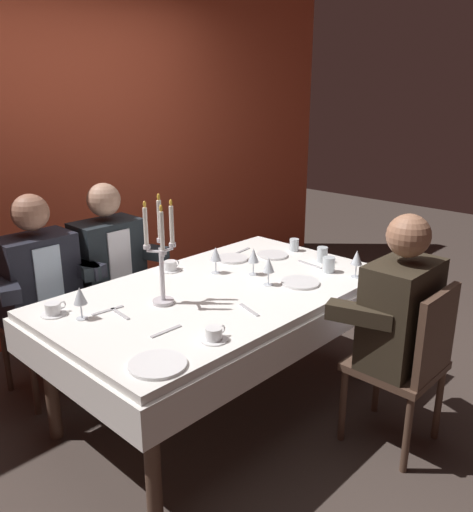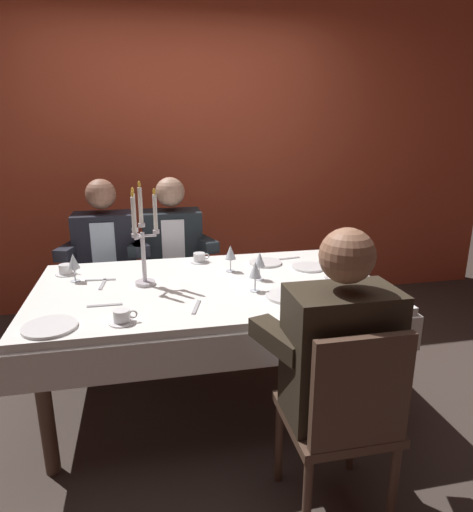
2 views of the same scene
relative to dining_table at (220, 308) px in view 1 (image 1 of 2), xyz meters
name	(u,v)px [view 1 (image 1 of 2)]	position (x,y,z in m)	size (l,w,h in m)	color
ground_plane	(221,403)	(0.00, 0.00, -0.62)	(12.00, 12.00, 0.00)	#3F332E
back_wall	(58,153)	(0.00, 1.66, 0.73)	(6.00, 0.12, 2.70)	#CC4E31
dining_table	(220,308)	(0.00, 0.00, 0.00)	(1.94, 1.14, 0.74)	white
candelabra	(161,256)	(-0.35, 0.06, 0.37)	(0.15, 0.17, 0.58)	silver
dinner_plate_0	(300,282)	(0.36, -0.28, 0.13)	(0.22, 0.22, 0.01)	white
dinner_plate_1	(158,364)	(-0.77, -0.42, 0.13)	(0.24, 0.24, 0.01)	white
dinner_plate_2	(272,255)	(0.65, 0.16, 0.13)	(0.21, 0.21, 0.01)	white
dinner_plate_3	(232,259)	(0.41, 0.30, 0.13)	(0.21, 0.21, 0.01)	white
wine_glass_0	(80,297)	(-0.74, 0.20, 0.23)	(0.07, 0.07, 0.16)	silver
wine_glass_1	(216,254)	(0.16, 0.20, 0.24)	(0.07, 0.07, 0.16)	silver
wine_glass_2	(357,258)	(0.68, -0.45, 0.24)	(0.07, 0.07, 0.16)	silver
wine_glass_3	(269,266)	(0.23, -0.16, 0.23)	(0.07, 0.07, 0.16)	silver
wine_glass_4	(253,256)	(0.29, 0.02, 0.24)	(0.07, 0.07, 0.16)	silver
water_tumbler_0	(322,255)	(0.77, -0.15, 0.17)	(0.07, 0.07, 0.10)	silver
water_tumbler_1	(294,245)	(0.84, 0.13, 0.16)	(0.06, 0.06, 0.08)	silver
water_tumbler_2	(329,265)	(0.64, -0.28, 0.17)	(0.07, 0.07, 0.09)	silver
coffee_cup_0	(214,335)	(-0.46, -0.42, 0.15)	(0.13, 0.12, 0.06)	white
coffee_cup_1	(53,310)	(-0.81, 0.34, 0.15)	(0.13, 0.12, 0.06)	white
coffee_cup_2	(170,267)	(0.00, 0.43, 0.15)	(0.13, 0.12, 0.06)	white
fork_0	(249,310)	(-0.11, -0.32, 0.12)	(0.17, 0.02, 0.01)	#B7B7BC
fork_1	(108,310)	(-0.60, 0.19, 0.12)	(0.17, 0.02, 0.01)	#B7B7BC
fork_2	(120,314)	(-0.58, 0.11, 0.12)	(0.17, 0.02, 0.01)	#B7B7BC
spoon_3	(242,251)	(0.59, 0.38, 0.12)	(0.17, 0.02, 0.01)	#B7B7BC
knife_4	(310,264)	(0.67, -0.12, 0.12)	(0.19, 0.02, 0.01)	#B7B7BC
fork_5	(166,331)	(-0.55, -0.20, 0.12)	(0.17, 0.02, 0.01)	#B7B7BC
seated_diner_0	(38,279)	(-0.62, 0.89, 0.11)	(0.63, 0.48, 1.24)	brown
seated_diner_1	(108,260)	(-0.14, 0.89, 0.11)	(0.63, 0.48, 1.24)	brown
seated_diner_2	(402,313)	(0.39, -0.89, 0.11)	(0.63, 0.48, 1.24)	brown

